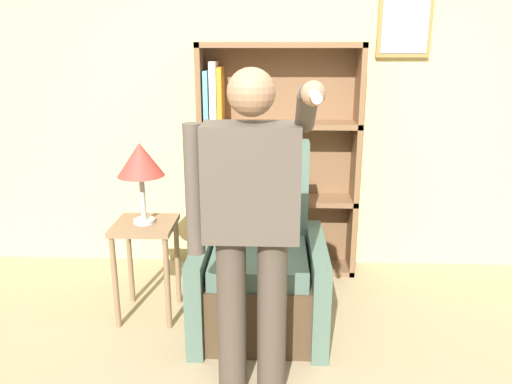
# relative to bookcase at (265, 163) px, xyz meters

# --- Properties ---
(wall_back) EXTENTS (8.00, 0.11, 2.80)m
(wall_back) POSITION_rel_bookcase_xyz_m (0.12, 0.16, 0.52)
(wall_back) COLOR #DBCC84
(wall_back) RESTS_ON ground_plane
(bookcase) EXTENTS (1.22, 0.28, 1.78)m
(bookcase) POSITION_rel_bookcase_xyz_m (0.00, 0.00, 0.00)
(bookcase) COLOR brown
(bookcase) RESTS_ON ground_plane
(armchair) EXTENTS (0.82, 0.81, 1.17)m
(armchair) POSITION_rel_bookcase_xyz_m (-0.01, -0.83, -0.52)
(armchair) COLOR #4C3823
(armchair) RESTS_ON ground_plane
(person_standing) EXTENTS (0.61, 0.78, 1.68)m
(person_standing) POSITION_rel_bookcase_xyz_m (-0.03, -1.51, 0.08)
(person_standing) COLOR #473D33
(person_standing) RESTS_ON ground_plane
(side_table) EXTENTS (0.39, 0.39, 0.66)m
(side_table) POSITION_rel_bookcase_xyz_m (-0.76, -0.77, -0.36)
(side_table) COLOR #846647
(side_table) RESTS_ON ground_plane
(table_lamp) EXTENTS (0.30, 0.30, 0.53)m
(table_lamp) POSITION_rel_bookcase_xyz_m (-0.76, -0.77, 0.18)
(table_lamp) COLOR #B7B2A8
(table_lamp) RESTS_ON side_table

